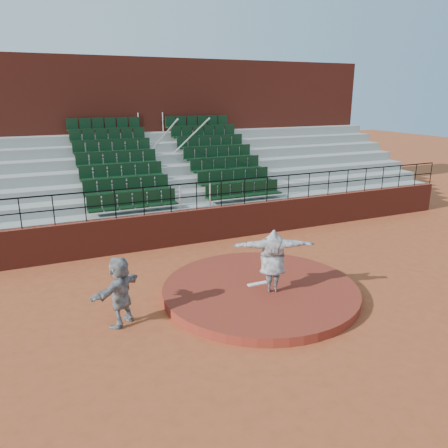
{
  "coord_description": "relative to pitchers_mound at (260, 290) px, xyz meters",
  "views": [
    {
      "loc": [
        -5.53,
        -9.88,
        5.45
      ],
      "look_at": [
        0.0,
        2.5,
        1.4
      ],
      "focal_mm": 35.0,
      "sensor_mm": 36.0,
      "label": 1
    }
  ],
  "objects": [
    {
      "name": "ground",
      "position": [
        0.0,
        0.0,
        -0.12
      ],
      "size": [
        90.0,
        90.0,
        0.0
      ],
      "primitive_type": "plane",
      "color": "#A44825",
      "rests_on": "ground"
    },
    {
      "name": "pitchers_mound",
      "position": [
        0.0,
        0.0,
        0.0
      ],
      "size": [
        5.5,
        5.5,
        0.25
      ],
      "primitive_type": "cylinder",
      "color": "maroon",
      "rests_on": "ground"
    },
    {
      "name": "pitching_rubber",
      "position": [
        0.0,
        0.15,
        0.14
      ],
      "size": [
        0.6,
        0.15,
        0.03
      ],
      "primitive_type": "cube",
      "color": "white",
      "rests_on": "pitchers_mound"
    },
    {
      "name": "boundary_wall",
      "position": [
        0.0,
        5.0,
        0.53
      ],
      "size": [
        24.0,
        0.3,
        1.3
      ],
      "primitive_type": "cube",
      "color": "maroon",
      "rests_on": "ground"
    },
    {
      "name": "wall_railing",
      "position": [
        0.0,
        5.0,
        1.9
      ],
      "size": [
        24.04,
        0.05,
        1.03
      ],
      "color": "black",
      "rests_on": "boundary_wall"
    },
    {
      "name": "seating_deck",
      "position": [
        0.0,
        8.65,
        1.32
      ],
      "size": [
        24.0,
        5.97,
        4.63
      ],
      "color": "#979892",
      "rests_on": "ground"
    },
    {
      "name": "press_box_facade",
      "position": [
        0.0,
        12.6,
        3.43
      ],
      "size": [
        24.0,
        3.0,
        7.1
      ],
      "primitive_type": "cube",
      "color": "maroon",
      "rests_on": "ground"
    },
    {
      "name": "pitcher",
      "position": [
        0.15,
        -0.38,
        1.01
      ],
      "size": [
        2.24,
        1.31,
        1.77
      ],
      "primitive_type": "imported",
      "rotation": [
        0.0,
        0.0,
        2.78
      ],
      "color": "black",
      "rests_on": "pitchers_mound"
    },
    {
      "name": "fielder",
      "position": [
        -3.9,
        -0.06,
        0.75
      ],
      "size": [
        1.59,
        1.43,
        1.76
      ],
      "primitive_type": "imported",
      "rotation": [
        0.0,
        0.0,
        3.82
      ],
      "color": "black",
      "rests_on": "ground"
    }
  ]
}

